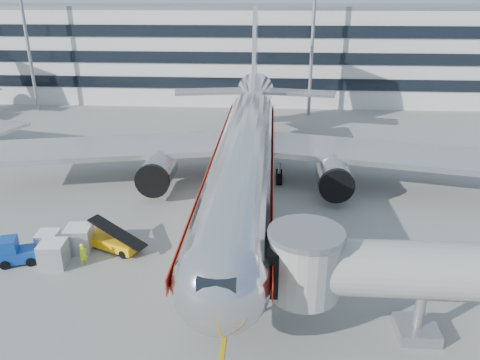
# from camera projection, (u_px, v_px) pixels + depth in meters

# --- Properties ---
(ground) EXTENTS (180.00, 180.00, 0.00)m
(ground) POSITION_uv_depth(u_px,v_px,m) (237.00, 253.00, 33.83)
(ground) COLOR gray
(ground) RESTS_ON ground
(lead_in_line) EXTENTS (0.25, 70.00, 0.01)m
(lead_in_line) POSITION_uv_depth(u_px,v_px,m) (245.00, 197.00, 43.09)
(lead_in_line) COLOR #E9A90C
(lead_in_line) RESTS_ON ground
(main_jet) EXTENTS (50.95, 48.70, 16.06)m
(main_jet) POSITION_uv_depth(u_px,v_px,m) (246.00, 148.00, 43.11)
(main_jet) COLOR silver
(main_jet) RESTS_ON ground
(jet_bridge) EXTENTS (17.80, 4.50, 7.00)m
(jet_bridge) POSITION_uv_depth(u_px,v_px,m) (459.00, 276.00, 24.22)
(jet_bridge) COLOR silver
(jet_bridge) RESTS_ON ground
(terminal) EXTENTS (150.00, 24.25, 15.60)m
(terminal) POSITION_uv_depth(u_px,v_px,m) (260.00, 50.00, 84.58)
(terminal) COLOR silver
(terminal) RESTS_ON ground
(light_mast_west) EXTENTS (2.40, 1.20, 25.45)m
(light_mast_west) POSITION_uv_depth(u_px,v_px,m) (23.00, 12.00, 69.37)
(light_mast_west) COLOR gray
(light_mast_west) RESTS_ON ground
(light_mast_centre) EXTENTS (2.40, 1.20, 25.45)m
(light_mast_centre) POSITION_uv_depth(u_px,v_px,m) (314.00, 13.00, 66.67)
(light_mast_centre) COLOR gray
(light_mast_centre) RESTS_ON ground
(belt_loader) EXTENTS (4.66, 3.21, 2.21)m
(belt_loader) POSITION_uv_depth(u_px,v_px,m) (112.00, 241.00, 34.28)
(belt_loader) COLOR #FFB30A
(belt_loader) RESTS_ON ground
(baggage_tug) EXTENTS (2.89, 2.28, 1.92)m
(baggage_tug) POSITION_uv_depth(u_px,v_px,m) (16.00, 252.00, 32.38)
(baggage_tug) COLOR #0D3995
(baggage_tug) RESTS_ON ground
(cargo_container_left) EXTENTS (1.94, 1.94, 1.89)m
(cargo_container_left) POSITION_uv_depth(u_px,v_px,m) (80.00, 238.00, 33.93)
(cargo_container_left) COLOR silver
(cargo_container_left) RESTS_ON ground
(cargo_container_right) EXTENTS (1.57, 1.57, 1.57)m
(cargo_container_right) POSITION_uv_depth(u_px,v_px,m) (49.00, 242.00, 33.79)
(cargo_container_right) COLOR silver
(cargo_container_right) RESTS_ON ground
(cargo_container_front) EXTENTS (1.84, 1.84, 1.81)m
(cargo_container_front) POSITION_uv_depth(u_px,v_px,m) (54.00, 254.00, 31.99)
(cargo_container_front) COLOR silver
(cargo_container_front) RESTS_ON ground
(ramp_worker) EXTENTS (0.68, 0.70, 1.62)m
(ramp_worker) POSITION_uv_depth(u_px,v_px,m) (83.00, 254.00, 32.16)
(ramp_worker) COLOR #D6FF1A
(ramp_worker) RESTS_ON ground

